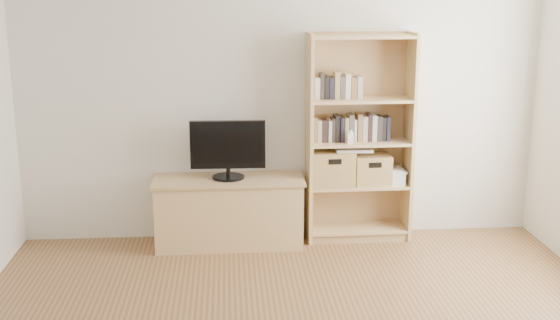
{
  "coord_description": "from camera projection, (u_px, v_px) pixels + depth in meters",
  "views": [
    {
      "loc": [
        -0.46,
        -3.46,
        2.19
      ],
      "look_at": [
        -0.05,
        1.9,
        0.83
      ],
      "focal_mm": 45.0,
      "sensor_mm": 36.0,
      "label": 1
    }
  ],
  "objects": [
    {
      "name": "baby_monitor",
      "position": [
        350.0,
        138.0,
        5.9
      ],
      "size": [
        0.05,
        0.03,
        0.1
      ],
      "primitive_type": "cube",
      "rotation": [
        0.0,
        0.0,
        -0.01
      ],
      "color": "white",
      "rests_on": "bookshelf"
    },
    {
      "name": "laptop",
      "position": [
        354.0,
        149.0,
        6.01
      ],
      "size": [
        0.32,
        0.23,
        0.02
      ],
      "primitive_type": "cube",
      "rotation": [
        0.0,
        0.0,
        -0.05
      ],
      "color": "white",
      "rests_on": "basket_left"
    },
    {
      "name": "television",
      "position": [
        228.0,
        150.0,
        5.87
      ],
      "size": [
        0.63,
        0.06,
        0.49
      ],
      "primitive_type": "cube",
      "rotation": [
        0.0,
        0.0,
        -0.03
      ],
      "color": "black",
      "rests_on": "tv_stand"
    },
    {
      "name": "bookshelf",
      "position": [
        360.0,
        139.0,
        6.01
      ],
      "size": [
        0.9,
        0.34,
        1.8
      ],
      "primitive_type": "cube",
      "rotation": [
        0.0,
        0.0,
        0.02
      ],
      "color": "tan",
      "rests_on": "floor"
    },
    {
      "name": "books_row_mid",
      "position": [
        359.0,
        128.0,
        6.01
      ],
      "size": [
        0.81,
        0.18,
        0.22
      ],
      "primitive_type": "cube",
      "rotation": [
        0.0,
        0.0,
        -0.03
      ],
      "color": "olive",
      "rests_on": "bookshelf"
    },
    {
      "name": "basket_left",
      "position": [
        332.0,
        168.0,
        6.04
      ],
      "size": [
        0.38,
        0.32,
        0.3
      ],
      "primitive_type": "cube",
      "rotation": [
        0.0,
        0.0,
        0.04
      ],
      "color": "olive",
      "rests_on": "bookshelf"
    },
    {
      "name": "magazine_stack",
      "position": [
        394.0,
        177.0,
        6.12
      ],
      "size": [
        0.17,
        0.24,
        0.11
      ],
      "primitive_type": "cube",
      "rotation": [
        0.0,
        0.0,
        -0.02
      ],
      "color": "beige",
      "rests_on": "bookshelf"
    },
    {
      "name": "basket_right",
      "position": [
        371.0,
        169.0,
        6.08
      ],
      "size": [
        0.32,
        0.27,
        0.26
      ],
      "primitive_type": "cube",
      "rotation": [
        0.0,
        0.0,
        0.05
      ],
      "color": "olive",
      "rests_on": "bookshelf"
    },
    {
      "name": "books_row_upper",
      "position": [
        337.0,
        86.0,
        5.9
      ],
      "size": [
        0.41,
        0.16,
        0.22
      ],
      "primitive_type": "cube",
      "rotation": [
        0.0,
        0.0,
        -0.01
      ],
      "color": "olive",
      "rests_on": "bookshelf"
    },
    {
      "name": "tv_stand",
      "position": [
        229.0,
        213.0,
        6.01
      ],
      "size": [
        1.24,
        0.47,
        0.57
      ],
      "primitive_type": "cube",
      "rotation": [
        0.0,
        0.0,
        0.01
      ],
      "color": "tan",
      "rests_on": "floor"
    },
    {
      "name": "back_wall",
      "position": [
        281.0,
        90.0,
        6.01
      ],
      "size": [
        4.5,
        0.02,
        2.6
      ],
      "primitive_type": "cube",
      "color": "silver",
      "rests_on": "floor"
    }
  ]
}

